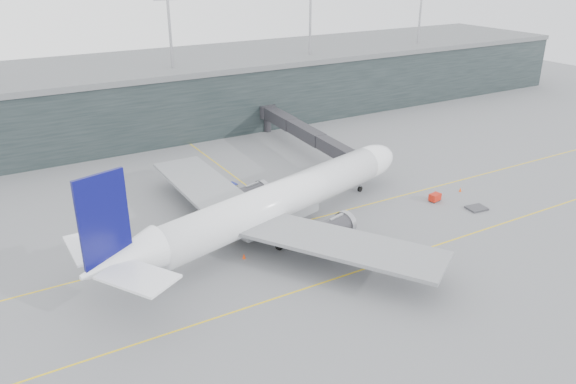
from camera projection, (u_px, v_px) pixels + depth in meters
ground at (256, 220)px, 86.57m from camera, size 320.00×320.00×0.00m
taxiline_a at (269, 231)px, 83.40m from camera, size 160.00×0.25×0.02m
taxiline_b at (329, 281)px, 70.71m from camera, size 160.00×0.25×0.02m
taxiline_lead_main at (231, 174)px, 104.76m from camera, size 0.25×60.00×0.02m
terminal at (140, 96)px, 129.57m from camera, size 240.00×36.00×29.00m
main_aircraft at (277, 202)px, 81.61m from camera, size 58.24×53.54×16.61m
jet_bridge at (300, 131)px, 114.12m from camera, size 5.83×42.30×6.14m
gse_cart at (435, 197)px, 92.98m from camera, size 2.15×1.58×1.33m
baggage_dolly at (477, 208)px, 90.30m from camera, size 3.32×2.80×0.30m
uld_a at (212, 200)px, 91.79m from camera, size 2.08×1.83×1.61m
uld_b at (204, 196)px, 92.83m from camera, size 2.71×2.49×1.99m
uld_c at (231, 190)px, 95.05m from camera, size 2.55×2.19×2.06m
cone_nose at (460, 190)px, 96.88m from camera, size 0.46×0.46×0.74m
cone_wing_stbd at (373, 266)px, 73.41m from camera, size 0.39×0.39×0.63m
cone_wing_port at (272, 185)px, 98.80m from camera, size 0.44×0.44×0.70m
cone_tail at (244, 256)px, 75.67m from camera, size 0.47×0.47×0.76m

